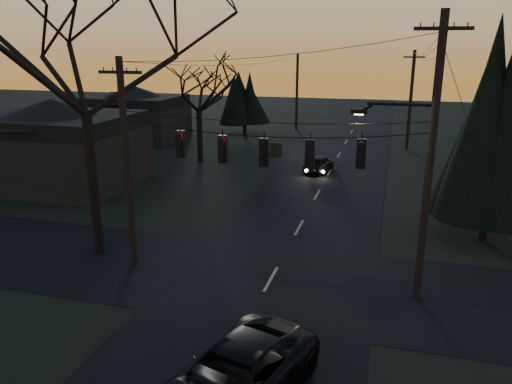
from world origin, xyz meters
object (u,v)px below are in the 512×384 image
(utility_pole_right, at_px, (416,297))
(utility_pole_far_l, at_px, (296,129))
(sedan_oncoming_a, at_px, (319,164))
(bare_tree_left, at_px, (81,55))
(suv_near, at_px, (235,378))
(utility_pole_far_r, at_px, (406,149))
(evergreen_right, at_px, (497,136))
(utility_pole_left, at_px, (134,262))

(utility_pole_right, distance_m, utility_pole_far_l, 37.79)
(utility_pole_far_l, relative_size, sedan_oncoming_a, 2.16)
(bare_tree_left, distance_m, sedan_oncoming_a, 20.23)
(utility_pole_far_l, distance_m, suv_near, 43.67)
(utility_pole_right, height_order, suv_near, utility_pole_right)
(utility_pole_far_l, xyz_separation_m, suv_near, (6.80, -43.13, 0.76))
(utility_pole_far_r, relative_size, bare_tree_left, 0.70)
(utility_pole_far_l, xyz_separation_m, sedan_oncoming_a, (5.20, -18.26, 0.63))
(utility_pole_far_r, height_order, evergreen_right, evergreen_right)
(suv_near, bearing_deg, evergreen_right, 76.78)
(utility_pole_far_l, height_order, evergreen_right, evergreen_right)
(evergreen_right, height_order, sedan_oncoming_a, evergreen_right)
(bare_tree_left, bearing_deg, sedan_oncoming_a, 67.17)
(utility_pole_far_r, relative_size, sedan_oncoming_a, 2.29)
(bare_tree_left, relative_size, evergreen_right, 1.38)
(utility_pole_far_l, relative_size, suv_near, 1.46)
(utility_pole_far_l, bearing_deg, bare_tree_left, -93.28)
(utility_pole_left, relative_size, suv_near, 1.55)
(evergreen_right, bearing_deg, utility_pole_far_l, 116.56)
(utility_pole_left, relative_size, evergreen_right, 0.96)
(utility_pole_right, relative_size, utility_pole_far_l, 1.25)
(utility_pole_right, bearing_deg, utility_pole_left, 180.00)
(evergreen_right, xyz_separation_m, sedan_oncoming_a, (-9.49, 11.13, -4.38))
(utility_pole_far_r, bearing_deg, suv_near, -97.62)
(bare_tree_left, xyz_separation_m, sedan_oncoming_a, (7.23, 17.17, -7.89))
(utility_pole_far_r, distance_m, evergreen_right, 22.20)
(utility_pole_far_r, height_order, suv_near, utility_pole_far_r)
(suv_near, bearing_deg, utility_pole_right, 73.24)
(utility_pole_far_l, xyz_separation_m, evergreen_right, (14.69, -29.39, 5.01))
(utility_pole_left, xyz_separation_m, suv_near, (6.80, -7.13, 0.76))
(utility_pole_far_r, relative_size, evergreen_right, 0.96)
(suv_near, bearing_deg, utility_pole_far_l, 115.60)
(utility_pole_far_l, distance_m, evergreen_right, 33.23)
(utility_pole_far_l, distance_m, sedan_oncoming_a, 19.00)
(utility_pole_right, height_order, sedan_oncoming_a, utility_pole_right)
(evergreen_right, distance_m, suv_near, 16.40)
(suv_near, bearing_deg, bare_tree_left, 155.54)
(evergreen_right, bearing_deg, sedan_oncoming_a, 130.45)
(utility_pole_far_r, height_order, sedan_oncoming_a, utility_pole_far_r)
(utility_pole_right, xyz_separation_m, suv_near, (-4.70, -7.13, 0.76))
(utility_pole_left, distance_m, utility_pole_far_r, 30.27)
(utility_pole_right, relative_size, bare_tree_left, 0.82)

